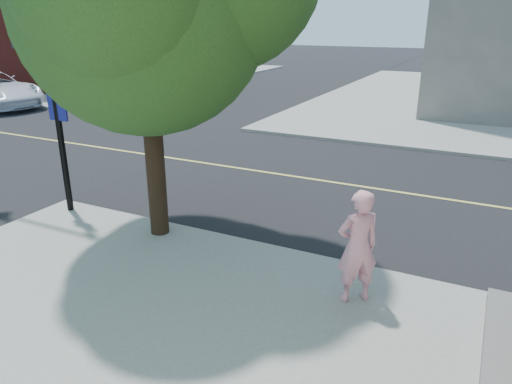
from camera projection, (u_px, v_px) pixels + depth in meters
The scene contains 4 objects.
ground at pixel (98, 211), 11.41m from camera, with size 140.00×140.00×0.00m, color black.
road_ew at pixel (201, 163), 15.19m from camera, with size 140.00×9.00×0.01m, color black.
sidewalk_nw at pixel (75, 73), 39.14m from camera, with size 26.00×25.00×0.12m, color gray.
man_on_phone at pixel (358, 247), 7.32m from camera, with size 0.67×0.44×1.83m, color pink.
Camera 1 is at (8.08, -7.78, 4.31)m, focal length 33.88 mm.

